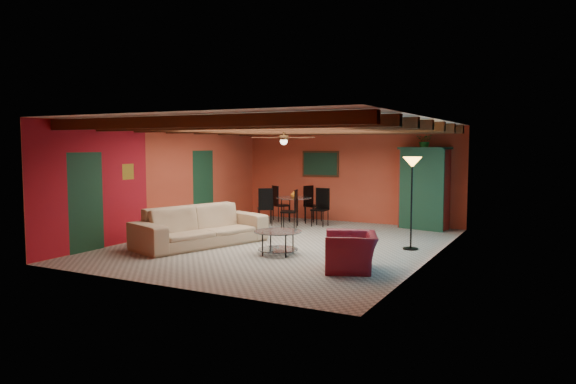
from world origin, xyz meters
The scene contains 11 objects.
room centered at (0.00, 0.11, 2.36)m, with size 6.52×8.01×2.71m.
sofa centered at (-1.55, -0.96, 0.43)m, with size 2.94×1.15×0.86m, color tan.
armchair centered at (2.21, -1.64, 0.33)m, with size 1.02×0.89×0.66m, color maroon.
coffee_table centered at (0.42, -1.04, 0.24)m, with size 0.96×0.96×0.49m, color silver, non-canonical shape.
dining_table centered at (-1.19, 2.81, 0.52)m, with size 1.99×1.99×1.04m, color silver, non-canonical shape.
armoire centered at (2.20, 3.70, 1.04)m, with size 1.19×0.58×2.08m, color maroon.
floor_lamp centered at (2.65, 0.72, 0.98)m, with size 0.40×0.40×1.96m, color black, non-canonical shape.
ceiling_fan centered at (0.00, 0.00, 2.36)m, with size 1.50×1.50×0.44m, color #472614, non-canonical shape.
painting centered at (-0.90, 3.96, 1.65)m, with size 1.05×0.03×0.65m, color black.
potted_plant centered at (2.20, 3.70, 2.31)m, with size 0.41×0.36×0.46m, color #26661E.
vase centered at (-1.19, 2.81, 1.13)m, with size 0.17×0.17×0.18m, color orange.
Camera 1 is at (5.54, -10.40, 2.20)m, focal length 33.54 mm.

